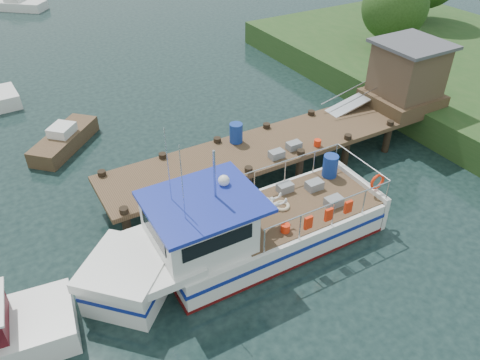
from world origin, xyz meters
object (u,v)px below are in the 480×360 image
moored_rowboat (64,140)px  moored_b (16,5)px  dock (365,99)px  lobster_boat (237,234)px

moored_rowboat → moored_b: size_ratio=0.75×
dock → moored_rowboat: size_ratio=4.36×
dock → moored_b: dock is taller
moored_rowboat → moored_b: moored_rowboat is taller
lobster_boat → moored_b: (-1.64, 36.28, -0.55)m
lobster_boat → moored_rowboat: size_ratio=2.96×
dock → lobster_boat: (-8.95, -3.78, -1.27)m
lobster_boat → moored_b: lobster_boat is taller
lobster_boat → moored_b: 36.32m
moored_rowboat → dock: bearing=-43.3°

